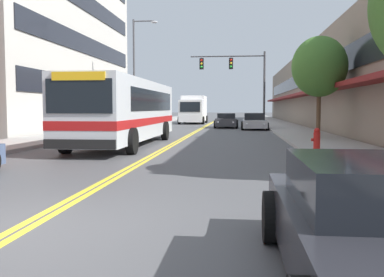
% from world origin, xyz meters
% --- Properties ---
extents(ground_plane, '(240.00, 240.00, 0.00)m').
position_xyz_m(ground_plane, '(0.00, 37.00, 0.00)').
color(ground_plane, '#4C4C4F').
extents(sidewalk_left, '(3.32, 106.00, 0.14)m').
position_xyz_m(sidewalk_left, '(-7.16, 37.00, 0.07)').
color(sidewalk_left, '#9E9B96').
rests_on(sidewalk_left, ground_plane).
extents(sidewalk_right, '(3.32, 106.00, 0.14)m').
position_xyz_m(sidewalk_right, '(7.16, 37.00, 0.07)').
color(sidewalk_right, '#9E9B96').
rests_on(sidewalk_right, ground_plane).
extents(centre_line, '(0.34, 106.00, 0.01)m').
position_xyz_m(centre_line, '(0.00, 37.00, 0.00)').
color(centre_line, yellow).
rests_on(centre_line, ground_plane).
extents(storefront_row_right, '(9.10, 68.00, 7.19)m').
position_xyz_m(storefront_row_right, '(13.05, 37.00, 3.59)').
color(storefront_row_right, gray).
rests_on(storefront_row_right, ground_plane).
extents(city_bus, '(2.87, 11.83, 2.95)m').
position_xyz_m(city_bus, '(-2.14, 13.80, 1.68)').
color(city_bus, silver).
rests_on(city_bus, ground_plane).
extents(car_charcoal_parked_right_foreground, '(2.03, 4.68, 1.24)m').
position_xyz_m(car_charcoal_parked_right_foreground, '(4.42, -1.68, 0.58)').
color(car_charcoal_parked_right_foreground, '#232328').
rests_on(car_charcoal_parked_right_foreground, ground_plane).
extents(car_silver_parked_right_mid, '(2.12, 4.54, 1.32)m').
position_xyz_m(car_silver_parked_right_mid, '(4.38, 29.11, 0.60)').
color(car_silver_parked_right_mid, '#B7B7BC').
rests_on(car_silver_parked_right_mid, ground_plane).
extents(car_dark_grey_moving_lead, '(2.06, 4.57, 1.27)m').
position_xyz_m(car_dark_grey_moving_lead, '(2.05, 31.93, 0.60)').
color(car_dark_grey_moving_lead, '#38383D').
rests_on(car_dark_grey_moving_lead, ground_plane).
extents(box_truck, '(2.80, 6.68, 3.07)m').
position_xyz_m(box_truck, '(-1.89, 41.68, 1.58)').
color(box_truck, white).
rests_on(box_truck, ground_plane).
extents(traffic_signal_mast, '(6.21, 0.38, 6.36)m').
position_xyz_m(traffic_signal_mast, '(3.08, 30.11, 4.54)').
color(traffic_signal_mast, '#47474C').
rests_on(traffic_signal_mast, ground_plane).
extents(street_lamp_left_far, '(2.04, 0.28, 8.79)m').
position_xyz_m(street_lamp_left_far, '(-5.06, 28.21, 5.13)').
color(street_lamp_left_far, '#47474C').
rests_on(street_lamp_left_far, ground_plane).
extents(street_tree_right_mid, '(2.93, 2.93, 5.40)m').
position_xyz_m(street_tree_right_mid, '(7.37, 17.81, 3.92)').
color(street_tree_right_mid, brown).
rests_on(street_tree_right_mid, sidewalk_right).
extents(fire_hydrant, '(0.32, 0.24, 0.86)m').
position_xyz_m(fire_hydrant, '(5.95, 10.24, 0.57)').
color(fire_hydrant, red).
rests_on(fire_hydrant, sidewalk_right).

